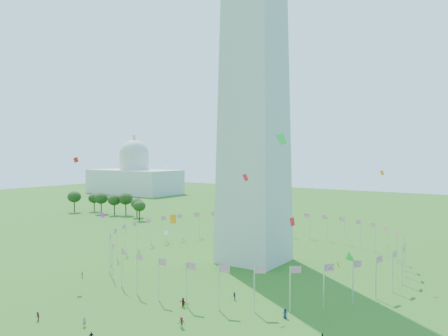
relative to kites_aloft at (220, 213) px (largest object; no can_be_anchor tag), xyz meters
The scene contains 6 objects.
ground 29.49m from the kites_aloft, 106.59° to the right, with size 600.00×600.00×0.00m, color #215313.
flag_ring 30.93m from the kites_aloft, 103.98° to the left, with size 80.24×80.24×9.00m.
capitol_building 244.21m from the kites_aloft, 139.91° to the left, with size 70.00×35.00×46.00m, color beige, non-canonical shape.
crowd 27.25m from the kites_aloft, 73.72° to the right, with size 106.02×63.85×1.96m.
kites_aloft is the anchor object (origin of this frame).
tree_line_west 133.63m from the kites_aloft, 149.12° to the left, with size 54.69×15.13×10.94m.
Camera 1 is at (61.74, -57.36, 30.97)m, focal length 35.00 mm.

